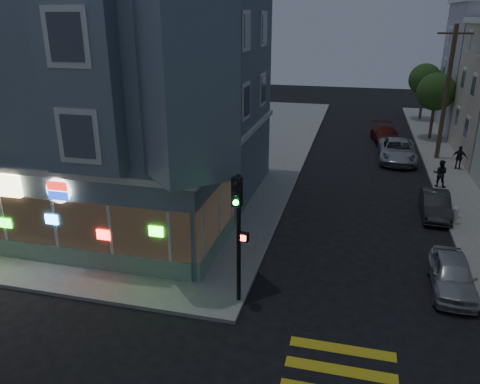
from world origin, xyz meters
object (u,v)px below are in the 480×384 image
at_px(street_tree_near, 436,92).
at_px(parked_car_a, 452,275).
at_px(parked_car_d, 397,151).
at_px(utility_pole, 447,92).
at_px(pedestrian_a, 440,173).
at_px(traffic_signal, 238,219).
at_px(parked_car_c, 385,134).
at_px(parked_car_b, 435,205).
at_px(street_tree_far, 425,80).
at_px(pedestrian_b, 459,158).
at_px(fire_hydrant, 455,214).

bearing_deg(street_tree_near, parked_car_a, -94.71).
bearing_deg(parked_car_d, parked_car_a, -86.46).
xyz_separation_m(utility_pole, pedestrian_a, (-0.70, -6.37, -3.84)).
relative_size(street_tree_near, traffic_signal, 1.14).
bearing_deg(parked_car_c, parked_car_b, -90.63).
bearing_deg(street_tree_far, parked_car_b, -93.86).
bearing_deg(street_tree_near, parked_car_b, -95.69).
bearing_deg(street_tree_near, parked_car_c, -154.03).
bearing_deg(pedestrian_a, street_tree_near, -81.03).
height_order(utility_pole, parked_car_d, utility_pole).
distance_m(parked_car_c, traffic_signal, 25.90).
relative_size(street_tree_far, parked_car_b, 1.42).
distance_m(street_tree_near, pedestrian_a, 12.76).
height_order(parked_car_b, parked_car_c, parked_car_c).
xyz_separation_m(parked_car_a, traffic_signal, (-7.41, -2.91, 2.67)).
bearing_deg(parked_car_b, pedestrian_a, 81.37).
relative_size(parked_car_c, traffic_signal, 1.00).
bearing_deg(pedestrian_b, traffic_signal, 74.90).
xyz_separation_m(utility_pole, pedestrian_b, (1.00, -2.42, -3.87)).
distance_m(parked_car_d, fire_hydrant, 11.08).
height_order(parked_car_c, parked_car_d, parked_car_d).
xyz_separation_m(street_tree_far, parked_car_d, (-2.98, -14.95, -3.19)).
bearing_deg(parked_car_b, parked_car_a, -91.05).
relative_size(parked_car_b, parked_car_d, 0.70).
height_order(street_tree_near, street_tree_far, same).
distance_m(pedestrian_b, fire_hydrant, 9.57).
xyz_separation_m(street_tree_far, fire_hydrant, (-0.90, -25.83, -3.32)).
relative_size(pedestrian_a, parked_car_d, 0.30).
bearing_deg(parked_car_a, fire_hydrant, 81.64).
relative_size(pedestrian_b, fire_hydrant, 1.74).
relative_size(street_tree_near, parked_car_a, 1.42).
distance_m(traffic_signal, fire_hydrant, 12.67).
height_order(pedestrian_b, traffic_signal, traffic_signal).
xyz_separation_m(street_tree_near, parked_car_c, (-3.60, -1.75, -3.26)).
xyz_separation_m(street_tree_far, traffic_signal, (-9.38, -34.86, -0.63)).
distance_m(street_tree_near, parked_car_a, 24.25).
bearing_deg(utility_pole, fire_hydrant, -93.39).
xyz_separation_m(pedestrian_a, pedestrian_b, (1.70, 3.95, -0.04)).
relative_size(utility_pole, parked_car_c, 1.94).
distance_m(pedestrian_a, parked_car_c, 10.96).
xyz_separation_m(pedestrian_a, parked_car_c, (-2.70, 10.62, -0.29)).
bearing_deg(parked_car_a, parked_car_b, 89.16).
height_order(pedestrian_a, pedestrian_b, pedestrian_a).
distance_m(pedestrian_b, traffic_signal, 21.20).
relative_size(pedestrian_a, traffic_signal, 0.35).
xyz_separation_m(parked_car_d, traffic_signal, (-6.40, -19.90, 2.56)).
xyz_separation_m(parked_car_a, parked_car_c, (-1.63, 22.19, 0.04)).
distance_m(street_tree_near, parked_car_b, 17.13).
height_order(street_tree_near, parked_car_a, street_tree_near).
height_order(pedestrian_b, parked_car_b, pedestrian_b).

